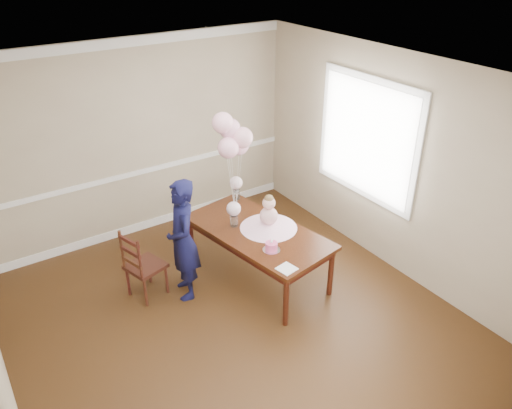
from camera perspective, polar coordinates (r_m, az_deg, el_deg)
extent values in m
cube|color=black|center=(5.66, -2.04, -13.64)|extent=(4.50, 5.00, 0.00)
cube|color=white|center=(4.32, -2.67, 13.82)|extent=(4.50, 5.00, 0.02)
cube|color=tan|center=(6.90, -13.37, 7.08)|extent=(4.50, 0.02, 2.70)
cube|color=tan|center=(3.45, 21.55, -19.53)|extent=(4.50, 0.02, 2.70)
cube|color=tan|center=(6.19, 15.75, 4.18)|extent=(0.02, 5.00, 2.70)
cube|color=white|center=(7.07, -12.93, 3.67)|extent=(4.50, 0.02, 0.07)
cube|color=silver|center=(6.55, -14.65, 17.50)|extent=(4.50, 0.02, 0.12)
cube|color=white|center=(7.45, -12.24, -2.18)|extent=(4.50, 0.02, 0.12)
cube|color=silver|center=(6.40, 12.55, 7.37)|extent=(0.02, 1.66, 1.56)
cube|color=white|center=(6.39, 12.44, 7.34)|extent=(0.01, 1.50, 1.40)
cube|color=black|center=(5.97, 0.20, -3.15)|extent=(1.21, 1.95, 0.05)
cube|color=black|center=(6.00, 0.20, -3.70)|extent=(1.10, 1.84, 0.09)
cylinder|color=black|center=(5.47, 3.44, -11.01)|extent=(0.07, 0.07, 0.64)
cylinder|color=black|center=(5.94, 8.54, -7.65)|extent=(0.07, 0.07, 0.64)
cylinder|color=black|center=(6.49, -7.39, -4.08)|extent=(0.07, 0.07, 0.64)
cylinder|color=black|center=(6.89, -2.33, -1.73)|extent=(0.07, 0.07, 0.64)
cone|color=#FFBBDB|center=(5.98, 1.45, -2.28)|extent=(0.80, 0.80, 0.09)
sphere|color=pink|center=(5.92, 1.46, -1.30)|extent=(0.22, 0.22, 0.22)
sphere|color=beige|center=(5.84, 1.48, 0.16)|extent=(0.15, 0.15, 0.15)
sphere|color=brown|center=(5.81, 1.49, 0.64)|extent=(0.11, 0.11, 0.11)
cylinder|color=silver|center=(5.60, 1.77, -5.20)|extent=(0.23, 0.23, 0.01)
cylinder|color=#DE4682|center=(5.57, 1.77, -4.78)|extent=(0.16, 0.16, 0.09)
sphere|color=white|center=(5.54, 1.78, -4.27)|extent=(0.03, 0.03, 0.03)
sphere|color=white|center=(5.57, 1.85, -4.09)|extent=(0.03, 0.03, 0.03)
cylinder|color=silver|center=(6.01, -2.54, -1.85)|extent=(0.11, 0.11, 0.15)
sphere|color=beige|center=(5.93, -2.57, -0.49)|extent=(0.17, 0.17, 0.17)
cylinder|color=silver|center=(6.62, -2.27, 1.22)|extent=(0.11, 0.11, 0.15)
sphere|color=beige|center=(6.54, -2.30, 2.49)|extent=(0.17, 0.17, 0.17)
cube|color=white|center=(5.31, 3.53, -7.34)|extent=(0.21, 0.21, 0.01)
cylinder|color=white|center=(6.32, -2.34, -0.86)|extent=(0.04, 0.04, 0.02)
sphere|color=#F8B0C6|center=(5.87, -3.19, 6.49)|extent=(0.25, 0.25, 0.25)
sphere|color=#E5A2B1|center=(5.92, -1.58, 7.65)|extent=(0.25, 0.25, 0.25)
sphere|color=#E9A5BF|center=(5.94, -3.01, 8.63)|extent=(0.25, 0.25, 0.25)
sphere|color=#FFB4C9|center=(5.86, -3.83, 9.29)|extent=(0.25, 0.25, 0.25)
sphere|color=#FFB4D4|center=(6.08, -1.99, 6.85)|extent=(0.25, 0.25, 0.25)
cylinder|color=white|center=(6.11, -2.73, 2.10)|extent=(0.08, 0.02, 0.76)
cylinder|color=white|center=(6.13, -1.96, 2.68)|extent=(0.10, 0.03, 0.85)
cylinder|color=white|center=(6.14, -2.65, 3.16)|extent=(0.01, 0.09, 0.94)
cylinder|color=white|center=(6.10, -3.04, 3.44)|extent=(0.09, 0.08, 1.03)
cylinder|color=white|center=(6.21, -2.16, 2.35)|extent=(0.12, 0.09, 0.71)
cube|color=black|center=(5.97, -12.50, -6.90)|extent=(0.48, 0.48, 0.04)
cylinder|color=#35170E|center=(5.92, -12.52, -9.80)|extent=(0.04, 0.04, 0.38)
cylinder|color=#38160F|center=(6.07, -10.18, -8.43)|extent=(0.04, 0.04, 0.38)
cylinder|color=#37120F|center=(6.13, -14.40, -8.53)|extent=(0.04, 0.04, 0.38)
cylinder|color=#37160F|center=(6.27, -12.09, -7.25)|extent=(0.04, 0.04, 0.38)
cylinder|color=black|center=(5.64, -13.15, -6.19)|extent=(0.04, 0.04, 0.49)
cylinder|color=#3B1D10|center=(5.86, -15.08, -4.99)|extent=(0.04, 0.04, 0.49)
cube|color=#3D1D10|center=(5.81, -14.01, -6.44)|extent=(0.12, 0.35, 0.04)
cube|color=#37130F|center=(5.73, -14.18, -5.29)|extent=(0.12, 0.35, 0.04)
cube|color=#39130F|center=(5.65, -14.35, -4.10)|extent=(0.12, 0.35, 0.04)
imported|color=black|center=(5.72, -8.36, -4.06)|extent=(0.49, 0.61, 1.48)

